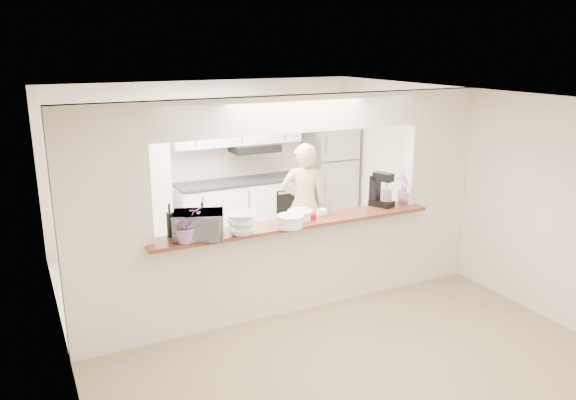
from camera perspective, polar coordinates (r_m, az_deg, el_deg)
floor at (r=6.78m, az=0.55°, el=-10.93°), size 6.00×6.00×0.00m
tile_overlay at (r=8.07m, az=-4.51°, el=-6.50°), size 5.00×2.90×0.01m
partition at (r=6.27m, az=0.58°, el=1.31°), size 5.00×0.15×2.50m
bar_counter at (r=6.54m, az=0.58°, el=-6.42°), size 3.40×0.38×1.09m
kitchen_cabinets at (r=8.77m, az=-8.68°, el=1.81°), size 3.15×0.62×2.25m
refrigerator at (r=9.64m, az=4.22°, el=2.41°), size 0.75×0.70×1.70m
flower_left at (r=5.73m, az=-10.38°, el=-2.48°), size 0.42×0.39×0.37m
wine_bottle_a at (r=6.02m, az=-8.67°, el=-2.08°), size 0.07×0.07×0.33m
wine_bottle_b at (r=5.92m, az=-11.90°, el=-2.41°), size 0.07×0.07×0.36m
toaster_oven at (r=5.83m, az=-9.09°, el=-2.55°), size 0.60×0.50×0.28m
serving_bowls at (r=5.92m, az=-4.72°, el=-2.40°), size 0.41×0.41×0.23m
plate_stack_a at (r=6.13m, az=0.22°, el=-2.16°), size 0.29×0.29×0.13m
plate_stack_b at (r=6.43m, az=1.24°, el=-1.49°), size 0.29×0.29×0.10m
red_bowl at (r=6.43m, az=2.28°, el=-1.67°), size 0.14×0.14×0.06m
tan_bowl at (r=6.47m, az=0.95°, el=-1.52°), size 0.15×0.15×0.07m
utensil_caddy at (r=6.60m, az=3.85°, el=-0.76°), size 0.23×0.16×0.20m
stand_mixer at (r=7.01m, az=9.43°, el=0.90°), size 0.28×0.33×0.42m
flower_right at (r=7.21m, az=11.78°, el=1.16°), size 0.25×0.25×0.37m
person at (r=7.81m, az=1.65°, el=-0.54°), size 0.75×0.64×1.73m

